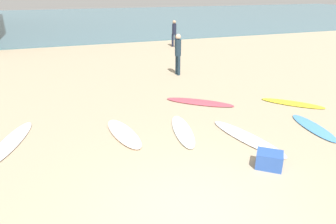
{
  "coord_description": "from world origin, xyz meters",
  "views": [
    {
      "loc": [
        -1.98,
        -3.91,
        3.75
      ],
      "look_at": [
        0.96,
        4.12,
        0.3
      ],
      "focal_mm": 33.07,
      "sensor_mm": 36.0,
      "label": 1
    }
  ],
  "objects_px": {
    "surfboard_8": "(11,142)",
    "surfboard_5": "(200,102)",
    "surfboard_0": "(247,138)",
    "surfboard_7": "(183,131)",
    "surfboard_3": "(293,103)",
    "surfboard_2": "(313,127)",
    "beach_cooler": "(269,160)",
    "surfboard_6": "(124,133)",
    "beachgoer_near": "(174,32)",
    "beachgoer_mid": "(178,52)"
  },
  "relations": [
    {
      "from": "surfboard_8",
      "to": "surfboard_5",
      "type": "bearing_deg",
      "value": -152.14
    },
    {
      "from": "surfboard_0",
      "to": "surfboard_7",
      "type": "relative_size",
      "value": 1.19
    },
    {
      "from": "surfboard_3",
      "to": "surfboard_7",
      "type": "height_order",
      "value": "surfboard_7"
    },
    {
      "from": "surfboard_2",
      "to": "beach_cooler",
      "type": "height_order",
      "value": "beach_cooler"
    },
    {
      "from": "surfboard_8",
      "to": "surfboard_6",
      "type": "bearing_deg",
      "value": -172.2
    },
    {
      "from": "surfboard_0",
      "to": "surfboard_8",
      "type": "relative_size",
      "value": 1.01
    },
    {
      "from": "surfboard_3",
      "to": "surfboard_7",
      "type": "xyz_separation_m",
      "value": [
        -4.42,
        -0.74,
        0.01
      ]
    },
    {
      "from": "beach_cooler",
      "to": "beachgoer_near",
      "type": "bearing_deg",
      "value": 76.78
    },
    {
      "from": "surfboard_3",
      "to": "beach_cooler",
      "type": "distance_m",
      "value": 4.54
    },
    {
      "from": "surfboard_3",
      "to": "beach_cooler",
      "type": "height_order",
      "value": "beach_cooler"
    },
    {
      "from": "surfboard_5",
      "to": "surfboard_7",
      "type": "relative_size",
      "value": 1.11
    },
    {
      "from": "surfboard_3",
      "to": "surfboard_8",
      "type": "height_order",
      "value": "surfboard_8"
    },
    {
      "from": "surfboard_0",
      "to": "beach_cooler",
      "type": "height_order",
      "value": "beach_cooler"
    },
    {
      "from": "surfboard_6",
      "to": "surfboard_7",
      "type": "distance_m",
      "value": 1.64
    },
    {
      "from": "surfboard_2",
      "to": "surfboard_7",
      "type": "xyz_separation_m",
      "value": [
        -3.61,
        1.07,
        0.01
      ]
    },
    {
      "from": "surfboard_8",
      "to": "beachgoer_near",
      "type": "xyz_separation_m",
      "value": [
        9.06,
        11.68,
        0.94
      ]
    },
    {
      "from": "surfboard_8",
      "to": "surfboard_7",
      "type": "bearing_deg",
      "value": -173.67
    },
    {
      "from": "surfboard_2",
      "to": "surfboard_6",
      "type": "height_order",
      "value": "surfboard_6"
    },
    {
      "from": "surfboard_0",
      "to": "beachgoer_near",
      "type": "height_order",
      "value": "beachgoer_near"
    },
    {
      "from": "surfboard_6",
      "to": "beachgoer_near",
      "type": "height_order",
      "value": "beachgoer_near"
    },
    {
      "from": "surfboard_0",
      "to": "beach_cooler",
      "type": "relative_size",
      "value": 4.55
    },
    {
      "from": "beachgoer_mid",
      "to": "surfboard_8",
      "type": "bearing_deg",
      "value": -58.2
    },
    {
      "from": "surfboard_3",
      "to": "surfboard_6",
      "type": "bearing_deg",
      "value": 140.37
    },
    {
      "from": "surfboard_2",
      "to": "beach_cooler",
      "type": "distance_m",
      "value": 2.82
    },
    {
      "from": "surfboard_6",
      "to": "surfboard_7",
      "type": "xyz_separation_m",
      "value": [
        1.59,
        -0.4,
        -0.0
      ]
    },
    {
      "from": "surfboard_2",
      "to": "surfboard_8",
      "type": "distance_m",
      "value": 8.3
    },
    {
      "from": "surfboard_3",
      "to": "beach_cooler",
      "type": "bearing_deg",
      "value": -179.91
    },
    {
      "from": "surfboard_0",
      "to": "surfboard_2",
      "type": "distance_m",
      "value": 2.17
    },
    {
      "from": "surfboard_0",
      "to": "surfboard_8",
      "type": "height_order",
      "value": "surfboard_8"
    },
    {
      "from": "surfboard_0",
      "to": "surfboard_6",
      "type": "bearing_deg",
      "value": -36.22
    },
    {
      "from": "surfboard_0",
      "to": "surfboard_2",
      "type": "xyz_separation_m",
      "value": [
        2.17,
        -0.09,
        -0.0
      ]
    },
    {
      "from": "surfboard_0",
      "to": "surfboard_3",
      "type": "xyz_separation_m",
      "value": [
        2.98,
        1.72,
        -0.0
      ]
    },
    {
      "from": "beachgoer_mid",
      "to": "beachgoer_near",
      "type": "bearing_deg",
      "value": 155.69
    },
    {
      "from": "surfboard_6",
      "to": "beachgoer_near",
      "type": "distance_m",
      "value": 13.7
    },
    {
      "from": "surfboard_8",
      "to": "beachgoer_mid",
      "type": "distance_m",
      "value": 8.24
    },
    {
      "from": "beachgoer_near",
      "to": "beach_cooler",
      "type": "height_order",
      "value": "beachgoer_near"
    },
    {
      "from": "surfboard_2",
      "to": "surfboard_5",
      "type": "xyz_separation_m",
      "value": [
        -2.16,
        3.02,
        0.0
      ]
    },
    {
      "from": "surfboard_7",
      "to": "beachgoer_mid",
      "type": "height_order",
      "value": "beachgoer_mid"
    },
    {
      "from": "surfboard_2",
      "to": "surfboard_8",
      "type": "xyz_separation_m",
      "value": [
        -8.06,
        1.98,
        0.01
      ]
    },
    {
      "from": "beachgoer_mid",
      "to": "surfboard_5",
      "type": "bearing_deg",
      "value": -14.8
    },
    {
      "from": "surfboard_2",
      "to": "surfboard_5",
      "type": "bearing_deg",
      "value": -45.8
    },
    {
      "from": "surfboard_7",
      "to": "surfboard_2",
      "type": "bearing_deg",
      "value": 174.86
    },
    {
      "from": "surfboard_3",
      "to": "surfboard_0",
      "type": "bearing_deg",
      "value": 167.15
    },
    {
      "from": "surfboard_3",
      "to": "surfboard_8",
      "type": "distance_m",
      "value": 8.88
    },
    {
      "from": "surfboard_2",
      "to": "beachgoer_mid",
      "type": "height_order",
      "value": "beachgoer_mid"
    },
    {
      "from": "surfboard_0",
      "to": "surfboard_3",
      "type": "height_order",
      "value": "surfboard_0"
    },
    {
      "from": "surfboard_7",
      "to": "beachgoer_mid",
      "type": "relative_size",
      "value": 1.17
    },
    {
      "from": "surfboard_7",
      "to": "beachgoer_near",
      "type": "height_order",
      "value": "beachgoer_near"
    },
    {
      "from": "surfboard_3",
      "to": "beachgoer_mid",
      "type": "xyz_separation_m",
      "value": [
        -2.28,
        5.0,
        1.01
      ]
    },
    {
      "from": "surfboard_6",
      "to": "surfboard_7",
      "type": "height_order",
      "value": "surfboard_6"
    }
  ]
}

